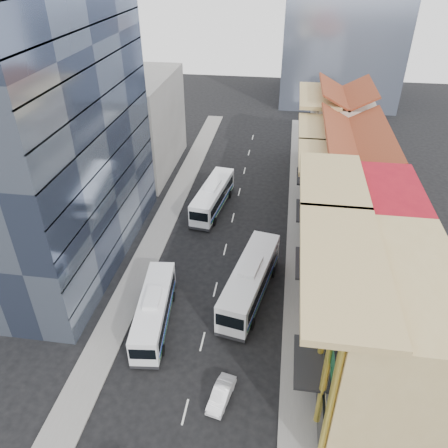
% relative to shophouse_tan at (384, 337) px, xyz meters
% --- Properties ---
extents(ground, '(200.00, 200.00, 0.00)m').
position_rel_shophouse_tan_xyz_m(ground, '(-14.00, -5.00, -6.00)').
color(ground, black).
rests_on(ground, ground).
extents(sidewalk_right, '(3.00, 90.00, 0.15)m').
position_rel_shophouse_tan_xyz_m(sidewalk_right, '(-5.50, 17.00, -5.92)').
color(sidewalk_right, slate).
rests_on(sidewalk_right, ground).
extents(sidewalk_left, '(3.00, 90.00, 0.15)m').
position_rel_shophouse_tan_xyz_m(sidewalk_left, '(-22.50, 17.00, -5.92)').
color(sidewalk_left, slate).
rests_on(sidewalk_left, ground).
extents(shophouse_tan, '(8.00, 14.00, 12.00)m').
position_rel_shophouse_tan_xyz_m(shophouse_tan, '(0.00, 0.00, 0.00)').
color(shophouse_tan, tan).
rests_on(shophouse_tan, ground).
extents(shophouse_red, '(8.00, 10.00, 12.00)m').
position_rel_shophouse_tan_xyz_m(shophouse_red, '(0.00, 12.00, 0.00)').
color(shophouse_red, maroon).
rests_on(shophouse_red, ground).
extents(shophouse_cream_near, '(8.00, 9.00, 10.00)m').
position_rel_shophouse_tan_xyz_m(shophouse_cream_near, '(0.00, 21.50, -1.00)').
color(shophouse_cream_near, beige).
rests_on(shophouse_cream_near, ground).
extents(shophouse_cream_mid, '(8.00, 9.00, 10.00)m').
position_rel_shophouse_tan_xyz_m(shophouse_cream_mid, '(0.00, 30.50, -1.00)').
color(shophouse_cream_mid, beige).
rests_on(shophouse_cream_mid, ground).
extents(shophouse_cream_far, '(8.00, 12.00, 11.00)m').
position_rel_shophouse_tan_xyz_m(shophouse_cream_far, '(0.00, 41.00, -0.50)').
color(shophouse_cream_far, beige).
rests_on(shophouse_cream_far, ground).
extents(office_tower, '(12.00, 26.00, 30.00)m').
position_rel_shophouse_tan_xyz_m(office_tower, '(-31.00, 14.00, 9.00)').
color(office_tower, '#404B66').
rests_on(office_tower, ground).
extents(office_block_far, '(10.00, 18.00, 14.00)m').
position_rel_shophouse_tan_xyz_m(office_block_far, '(-30.00, 37.00, 1.00)').
color(office_block_far, gray).
rests_on(office_block_far, ground).
extents(bus_left_near, '(3.66, 10.96, 3.45)m').
position_rel_shophouse_tan_xyz_m(bus_left_near, '(-18.70, 4.48, -4.28)').
color(bus_left_near, white).
rests_on(bus_left_near, ground).
extents(bus_left_far, '(4.23, 11.93, 3.74)m').
position_rel_shophouse_tan_xyz_m(bus_left_far, '(-16.92, 25.86, -4.13)').
color(bus_left_far, white).
rests_on(bus_left_far, ground).
extents(bus_right, '(5.29, 12.99, 4.06)m').
position_rel_shophouse_tan_xyz_m(bus_right, '(-10.44, 9.52, -3.97)').
color(bus_right, silver).
rests_on(bus_right, ground).
extents(sedan_right, '(1.99, 3.82, 1.20)m').
position_rel_shophouse_tan_xyz_m(sedan_right, '(-11.46, -2.53, -5.40)').
color(sedan_right, silver).
rests_on(sedan_right, ground).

